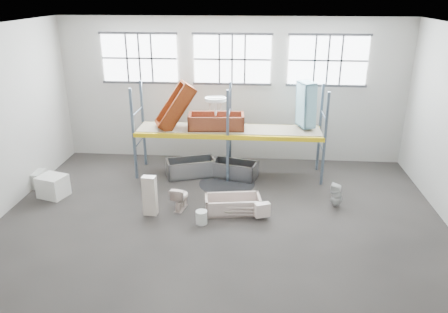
# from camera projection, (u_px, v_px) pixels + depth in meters

# --- Properties ---
(floor) EXTENTS (12.00, 10.00, 0.10)m
(floor) POSITION_uv_depth(u_px,v_px,m) (219.00, 228.00, 11.33)
(floor) COLOR #433E3A
(floor) RESTS_ON ground
(ceiling) EXTENTS (12.00, 10.00, 0.10)m
(ceiling) POSITION_uv_depth(u_px,v_px,m) (219.00, 27.00, 9.47)
(ceiling) COLOR silver
(ceiling) RESTS_ON ground
(wall_back) EXTENTS (12.00, 0.10, 5.00)m
(wall_back) POSITION_uv_depth(u_px,v_px,m) (232.00, 91.00, 15.09)
(wall_back) COLOR #B6B2AA
(wall_back) RESTS_ON ground
(wall_front) EXTENTS (12.00, 0.10, 5.00)m
(wall_front) POSITION_uv_depth(u_px,v_px,m) (184.00, 258.00, 5.71)
(wall_front) COLOR #B6B1A8
(wall_front) RESTS_ON ground
(window_left) EXTENTS (2.60, 0.04, 1.60)m
(window_left) POSITION_uv_depth(u_px,v_px,m) (140.00, 58.00, 14.83)
(window_left) COLOR white
(window_left) RESTS_ON wall_back
(window_mid) EXTENTS (2.60, 0.04, 1.60)m
(window_mid) POSITION_uv_depth(u_px,v_px,m) (232.00, 59.00, 14.59)
(window_mid) COLOR white
(window_mid) RESTS_ON wall_back
(window_right) EXTENTS (2.60, 0.04, 1.60)m
(window_right) POSITION_uv_depth(u_px,v_px,m) (328.00, 60.00, 14.34)
(window_right) COLOR white
(window_right) RESTS_ON wall_back
(rack_upright_la) EXTENTS (0.08, 0.08, 3.00)m
(rack_upright_la) POSITION_uv_depth(u_px,v_px,m) (134.00, 135.00, 13.68)
(rack_upright_la) COLOR slate
(rack_upright_la) RESTS_ON floor
(rack_upright_lb) EXTENTS (0.08, 0.08, 3.00)m
(rack_upright_lb) POSITION_uv_depth(u_px,v_px,m) (143.00, 124.00, 14.80)
(rack_upright_lb) COLOR slate
(rack_upright_lb) RESTS_ON floor
(rack_upright_ma) EXTENTS (0.08, 0.08, 3.00)m
(rack_upright_ma) POSITION_uv_depth(u_px,v_px,m) (228.00, 137.00, 13.46)
(rack_upright_ma) COLOR slate
(rack_upright_ma) RESTS_ON floor
(rack_upright_mb) EXTENTS (0.08, 0.08, 3.00)m
(rack_upright_mb) POSITION_uv_depth(u_px,v_px,m) (230.00, 126.00, 14.57)
(rack_upright_mb) COLOR slate
(rack_upright_mb) RESTS_ON floor
(rack_upright_ra) EXTENTS (0.08, 0.08, 3.00)m
(rack_upright_ra) POSITION_uv_depth(u_px,v_px,m) (325.00, 140.00, 13.23)
(rack_upright_ra) COLOR slate
(rack_upright_ra) RESTS_ON floor
(rack_upright_rb) EXTENTS (0.08, 0.08, 3.00)m
(rack_upright_rb) POSITION_uv_depth(u_px,v_px,m) (320.00, 128.00, 14.35)
(rack_upright_rb) COLOR slate
(rack_upright_rb) RESTS_ON floor
(rack_beam_front) EXTENTS (6.00, 0.10, 0.14)m
(rack_beam_front) POSITION_uv_depth(u_px,v_px,m) (228.00, 137.00, 13.46)
(rack_beam_front) COLOR yellow
(rack_beam_front) RESTS_ON floor
(rack_beam_back) EXTENTS (6.00, 0.10, 0.14)m
(rack_beam_back) POSITION_uv_depth(u_px,v_px,m) (230.00, 126.00, 14.57)
(rack_beam_back) COLOR yellow
(rack_beam_back) RESTS_ON floor
(shelf_deck) EXTENTS (5.90, 1.10, 0.03)m
(shelf_deck) POSITION_uv_depth(u_px,v_px,m) (229.00, 129.00, 13.98)
(shelf_deck) COLOR gray
(shelf_deck) RESTS_ON floor
(wet_patch) EXTENTS (1.80, 1.80, 0.00)m
(wet_patch) POSITION_uv_depth(u_px,v_px,m) (227.00, 183.00, 13.82)
(wet_patch) COLOR black
(wet_patch) RESTS_ON floor
(bathtub_beige) EXTENTS (1.63, 0.95, 0.45)m
(bathtub_beige) POSITION_uv_depth(u_px,v_px,m) (233.00, 204.00, 12.01)
(bathtub_beige) COLOR beige
(bathtub_beige) RESTS_ON floor
(cistern_spare) EXTENTS (0.45, 0.33, 0.39)m
(cistern_spare) POSITION_uv_depth(u_px,v_px,m) (262.00, 210.00, 11.59)
(cistern_spare) COLOR beige
(cistern_spare) RESTS_ON bathtub_beige
(sink_in_tub) EXTENTS (0.53, 0.53, 0.15)m
(sink_in_tub) POSITION_uv_depth(u_px,v_px,m) (229.00, 210.00, 11.83)
(sink_in_tub) COLOR beige
(sink_in_tub) RESTS_ON bathtub_beige
(toilet_beige) EXTENTS (0.52, 0.75, 0.70)m
(toilet_beige) POSITION_uv_depth(u_px,v_px,m) (180.00, 197.00, 12.13)
(toilet_beige) COLOR silver
(toilet_beige) RESTS_ON floor
(cistern_tall) EXTENTS (0.38, 0.26, 1.13)m
(cistern_tall) POSITION_uv_depth(u_px,v_px,m) (150.00, 196.00, 11.75)
(cistern_tall) COLOR beige
(cistern_tall) RESTS_ON floor
(toilet_white) EXTENTS (0.40, 0.39, 0.69)m
(toilet_white) POSITION_uv_depth(u_px,v_px,m) (336.00, 195.00, 12.28)
(toilet_white) COLOR silver
(toilet_white) RESTS_ON floor
(steel_tub_left) EXTENTS (1.74, 1.22, 0.58)m
(steel_tub_left) POSITION_uv_depth(u_px,v_px,m) (191.00, 168.00, 14.30)
(steel_tub_left) COLOR #AEB2B7
(steel_tub_left) RESTS_ON floor
(steel_tub_right) EXTENTS (1.59, 1.04, 0.54)m
(steel_tub_right) POSITION_uv_depth(u_px,v_px,m) (234.00, 169.00, 14.22)
(steel_tub_right) COLOR #929399
(steel_tub_right) RESTS_ON floor
(rust_tub_flat) EXTENTS (1.84, 0.96, 0.50)m
(rust_tub_flat) POSITION_uv_depth(u_px,v_px,m) (216.00, 122.00, 13.92)
(rust_tub_flat) COLOR #965029
(rust_tub_flat) RESTS_ON shelf_deck
(rust_tub_tilted) EXTENTS (1.51, 1.19, 1.61)m
(rust_tub_tilted) POSITION_uv_depth(u_px,v_px,m) (175.00, 106.00, 13.87)
(rust_tub_tilted) COLOR #85400F
(rust_tub_tilted) RESTS_ON shelf_deck
(sink_on_shelf) EXTENTS (0.74, 0.61, 0.60)m
(sink_on_shelf) POSITION_uv_depth(u_px,v_px,m) (216.00, 114.00, 13.71)
(sink_on_shelf) COLOR white
(sink_on_shelf) RESTS_ON rust_tub_flat
(blue_tub_upright) EXTENTS (0.66, 0.79, 1.46)m
(blue_tub_upright) POSITION_uv_depth(u_px,v_px,m) (306.00, 104.00, 13.70)
(blue_tub_upright) COLOR #7EB7CA
(blue_tub_upright) RESTS_ON shelf_deck
(bucket) EXTENTS (0.38, 0.38, 0.36)m
(bucket) POSITION_uv_depth(u_px,v_px,m) (202.00, 217.00, 11.41)
(bucket) COLOR silver
(bucket) RESTS_ON floor
(carton_near) EXTENTS (0.92, 0.85, 0.65)m
(carton_near) POSITION_uv_depth(u_px,v_px,m) (53.00, 186.00, 12.87)
(carton_near) COLOR silver
(carton_near) RESTS_ON floor
(carton_far) EXTENTS (0.61, 0.61, 0.50)m
(carton_far) POSITION_uv_depth(u_px,v_px,m) (34.00, 179.00, 13.56)
(carton_far) COLOR beige
(carton_far) RESTS_ON floor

